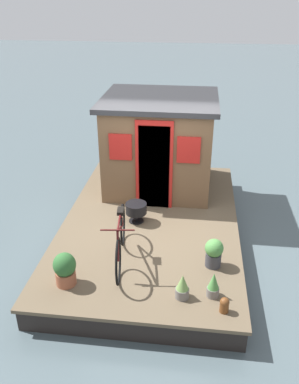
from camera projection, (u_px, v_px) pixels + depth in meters
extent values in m
plane|color=#4C5B60|center=(151.00, 239.00, 7.90)|extent=(60.00, 60.00, 0.00)
cube|color=brown|center=(151.00, 221.00, 7.72)|extent=(5.27, 3.28, 0.06)
cube|color=black|center=(151.00, 231.00, 7.81)|extent=(5.16, 3.21, 0.37)
cube|color=brown|center=(159.00, 145.00, 8.62)|extent=(1.97, 2.16, 1.88)
cube|color=#28282B|center=(160.00, 99.00, 8.17)|extent=(2.17, 2.36, 0.10)
cube|color=maroon|center=(154.00, 168.00, 7.78)|extent=(0.04, 0.60, 1.70)
cube|color=red|center=(154.00, 166.00, 7.75)|extent=(0.03, 0.72, 1.80)
cube|color=red|center=(189.00, 150.00, 7.52)|extent=(0.03, 0.44, 0.52)
cube|color=red|center=(120.00, 147.00, 7.66)|extent=(0.03, 0.44, 0.52)
torus|color=black|center=(118.00, 261.00, 5.96)|extent=(0.72, 0.12, 0.72)
torus|color=black|center=(123.00, 225.00, 6.86)|extent=(0.72, 0.12, 0.72)
cylinder|color=#4C1414|center=(120.00, 228.00, 6.34)|extent=(0.95, 0.15, 0.49)
cylinder|color=#4C1414|center=(119.00, 222.00, 6.10)|extent=(0.61, 0.10, 0.07)
cylinder|color=#4C1414|center=(122.00, 219.00, 6.62)|extent=(0.36, 0.08, 0.45)
cylinder|color=#4C1414|center=(118.00, 247.00, 5.89)|extent=(0.12, 0.05, 0.47)
cube|color=black|center=(120.00, 211.00, 6.37)|extent=(0.21, 0.12, 0.06)
cylinder|color=#4C1414|center=(117.00, 230.00, 5.81)|extent=(0.08, 0.50, 0.02)
cylinder|color=#38383D|center=(213.00, 259.00, 6.40)|extent=(0.25, 0.25, 0.23)
sphere|color=#4C8942|center=(214.00, 248.00, 6.30)|extent=(0.29, 0.29, 0.29)
cylinder|color=slate|center=(182.00, 293.00, 5.76)|extent=(0.20, 0.20, 0.15)
cone|color=#70934C|center=(183.00, 282.00, 5.67)|extent=(0.18, 0.18, 0.24)
cylinder|color=#935138|center=(66.00, 278.00, 6.01)|extent=(0.30, 0.30, 0.22)
ellipsoid|color=#2D602D|center=(64.00, 265.00, 5.90)|extent=(0.34, 0.34, 0.37)
cylinder|color=slate|center=(213.00, 292.00, 5.79)|extent=(0.18, 0.18, 0.14)
cone|color=#4C8942|center=(214.00, 281.00, 5.70)|extent=(0.16, 0.16, 0.26)
cylinder|color=black|center=(136.00, 208.00, 7.53)|extent=(0.40, 0.40, 0.20)
cylinder|color=black|center=(136.00, 217.00, 7.61)|extent=(0.04, 0.04, 0.18)
cylinder|color=black|center=(136.00, 221.00, 7.65)|extent=(0.28, 0.28, 0.02)
cylinder|color=brown|center=(224.00, 307.00, 5.51)|extent=(0.13, 0.13, 0.17)
sphere|color=brown|center=(225.00, 302.00, 5.47)|extent=(0.13, 0.13, 0.13)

